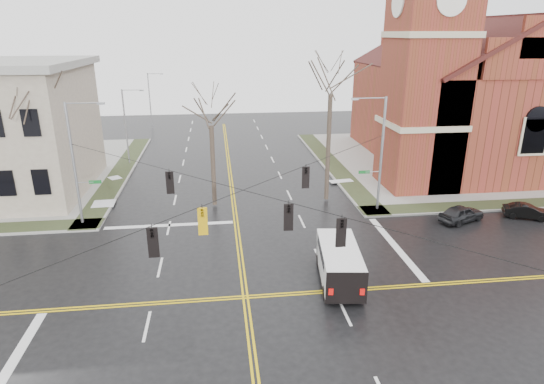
{
  "coord_description": "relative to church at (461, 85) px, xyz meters",
  "views": [
    {
      "loc": [
        -1.2,
        -21.51,
        13.67
      ],
      "look_at": [
        2.21,
        6.0,
        3.91
      ],
      "focal_mm": 30.0,
      "sensor_mm": 36.0,
      "label": 1
    }
  ],
  "objects": [
    {
      "name": "ground",
      "position": [
        -24.76,
        -24.78,
        -8.43
      ],
      "size": [
        120.0,
        120.0,
        0.0
      ],
      "primitive_type": "plane",
      "color": "black",
      "rests_on": "ground"
    },
    {
      "name": "sidewalks",
      "position": [
        -24.76,
        -24.78,
        -8.36
      ],
      "size": [
        80.0,
        80.0,
        0.17
      ],
      "color": "gray",
      "rests_on": "ground"
    },
    {
      "name": "road_markings",
      "position": [
        -24.76,
        -24.78,
        -8.43
      ],
      "size": [
        100.0,
        100.0,
        0.01
      ],
      "color": "gold",
      "rests_on": "ground"
    },
    {
      "name": "church",
      "position": [
        0.0,
        0.0,
        0.0
      ],
      "size": [
        24.28,
        27.48,
        27.5
      ],
      "color": "brown",
      "rests_on": "ground"
    },
    {
      "name": "signal_pole_ne",
      "position": [
        -13.44,
        -13.28,
        -3.48
      ],
      "size": [
        2.75,
        0.22,
        9.0
      ],
      "color": "gray",
      "rests_on": "ground"
    },
    {
      "name": "signal_pole_nw",
      "position": [
        -36.09,
        -13.28,
        -3.48
      ],
      "size": [
        2.75,
        0.22,
        9.0
      ],
      "color": "gray",
      "rests_on": "ground"
    },
    {
      "name": "span_wires",
      "position": [
        -24.76,
        -24.78,
        -2.23
      ],
      "size": [
        23.02,
        23.02,
        0.03
      ],
      "color": "black",
      "rests_on": "ground"
    },
    {
      "name": "traffic_signals",
      "position": [
        -24.76,
        -25.45,
        -2.98
      ],
      "size": [
        8.21,
        8.26,
        1.3
      ],
      "color": "black",
      "rests_on": "ground"
    },
    {
      "name": "streetlight_north_a",
      "position": [
        -35.42,
        3.22,
        -3.97
      ],
      "size": [
        2.3,
        0.2,
        8.0
      ],
      "color": "gray",
      "rests_on": "ground"
    },
    {
      "name": "streetlight_north_b",
      "position": [
        -35.42,
        23.22,
        -3.97
      ],
      "size": [
        2.3,
        0.2,
        8.0
      ],
      "color": "gray",
      "rests_on": "ground"
    },
    {
      "name": "cargo_van",
      "position": [
        -19.26,
        -23.55,
        -7.18
      ],
      "size": [
        2.86,
        5.82,
        2.13
      ],
      "rotation": [
        0.0,
        0.0,
        -0.13
      ],
      "color": "white",
      "rests_on": "ground"
    },
    {
      "name": "parked_car_a",
      "position": [
        -7.7,
        -16.28,
        -7.79
      ],
      "size": [
        4.1,
        2.85,
        1.3
      ],
      "primitive_type": "imported",
      "rotation": [
        0.0,
        0.0,
        1.96
      ],
      "color": "black",
      "rests_on": "ground"
    },
    {
      "name": "parked_car_b",
      "position": [
        -2.31,
        -16.29,
        -7.87
      ],
      "size": [
        3.6,
        2.47,
        1.12
      ],
      "primitive_type": "imported",
      "rotation": [
        0.0,
        0.0,
        1.15
      ],
      "color": "black",
      "rests_on": "ground"
    },
    {
      "name": "tree_nw_far",
      "position": [
        -39.64,
        -10.81,
        -0.15
      ],
      "size": [
        4.0,
        4.0,
        11.45
      ],
      "color": "#352B22",
      "rests_on": "ground"
    },
    {
      "name": "tree_nw_near",
      "position": [
        -26.35,
        -10.69,
        -1.24
      ],
      "size": [
        4.0,
        4.0,
        9.91
      ],
      "color": "#352B22",
      "rests_on": "ground"
    },
    {
      "name": "tree_ne",
      "position": [
        -16.83,
        -10.51,
        1.18
      ],
      "size": [
        4.0,
        4.0,
        13.32
      ],
      "color": "#352B22",
      "rests_on": "ground"
    }
  ]
}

